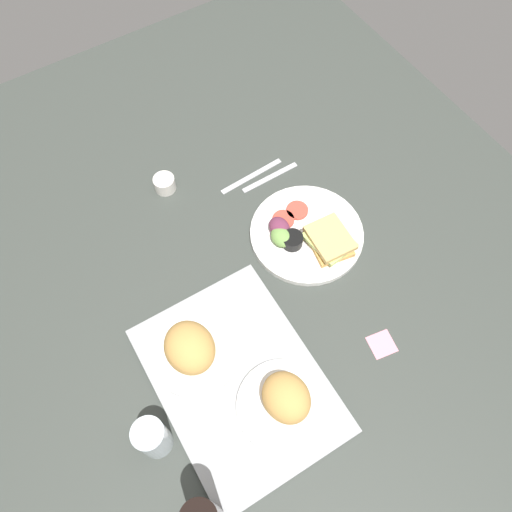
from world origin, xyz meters
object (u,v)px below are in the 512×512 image
object	(u,v)px
bread_plate_far	(192,349)
sticky_note	(382,344)
espresso_cup	(165,184)
fork	(270,177)
plate_with_salad	(307,234)
serving_tray	(238,380)
drinking_glass	(153,438)
knife	(252,176)
bread_plate_near	(285,401)

from	to	relation	value
bread_plate_far	sticky_note	size ratio (longest dim) A/B	3.57
espresso_cup	fork	size ratio (longest dim) A/B	0.33
plate_with_salad	sticky_note	distance (cm)	32.03
bread_plate_far	sticky_note	xyz separation A→B (cm)	(-20.07, -37.31, -5.44)
serving_tray	drinking_glass	xyz separation A→B (cm)	(-2.06, 20.72, 5.22)
knife	drinking_glass	bearing A→B (deg)	39.49
knife	sticky_note	size ratio (longest dim) A/B	3.39
espresso_cup	sticky_note	distance (cm)	68.05
serving_tray	sticky_note	size ratio (longest dim) A/B	8.04
sticky_note	bread_plate_far	bearing A→B (deg)	61.73
fork	espresso_cup	bearing A→B (deg)	-25.35
bread_plate_far	knife	size ratio (longest dim) A/B	1.05
bread_plate_far	plate_with_salad	world-z (taller)	bread_plate_far
bread_plate_far	espresso_cup	size ratio (longest dim) A/B	3.57
knife	espresso_cup	bearing A→B (deg)	-25.35
bread_plate_far	drinking_glass	size ratio (longest dim) A/B	1.66
bread_plate_far	plate_with_salad	size ratio (longest dim) A/B	0.70
plate_with_salad	fork	xyz separation A→B (cm)	(20.66, -2.41, -1.46)
bread_plate_far	plate_with_salad	distance (cm)	40.75
drinking_glass	plate_with_salad	bearing A→B (deg)	-66.19
fork	sticky_note	size ratio (longest dim) A/B	3.04
plate_with_salad	fork	world-z (taller)	plate_with_salad
knife	sticky_note	world-z (taller)	knife
bread_plate_near	drinking_glass	xyz separation A→B (cm)	(7.72, 26.15, 1.09)
serving_tray	sticky_note	xyz separation A→B (cm)	(-10.19, -31.76, -0.74)
bread_plate_near	plate_with_salad	bearing A→B (deg)	-41.41
fork	bread_plate_near	bearing A→B (deg)	59.74
bread_plate_near	fork	xyz separation A→B (cm)	(52.19, -30.22, -4.69)
fork	sticky_note	bearing A→B (deg)	85.58
bread_plate_near	drinking_glass	world-z (taller)	drinking_glass
serving_tray	fork	world-z (taller)	serving_tray
drinking_glass	sticky_note	xyz separation A→B (cm)	(-8.14, -52.48, -5.96)
serving_tray	fork	xyz separation A→B (cm)	(42.42, -35.65, -0.55)
espresso_cup	bread_plate_far	bearing A→B (deg)	160.42
plate_with_salad	fork	size ratio (longest dim) A/B	1.67
bread_plate_near	drinking_glass	distance (cm)	27.29
bread_plate_near	plate_with_salad	world-z (taller)	bread_plate_near
bread_plate_far	espresso_cup	xyz separation A→B (cm)	(44.47, -15.82, -3.50)
drinking_glass	bread_plate_far	bearing A→B (deg)	-51.82
serving_tray	plate_with_salad	bearing A→B (deg)	-56.79
plate_with_salad	espresso_cup	xyz separation A→B (cm)	(32.59, 22.97, 0.29)
drinking_glass	sticky_note	bearing A→B (deg)	-98.81
bread_plate_far	serving_tray	bearing A→B (deg)	-150.64
espresso_cup	fork	xyz separation A→B (cm)	(-11.93, -25.39, -1.75)
knife	sticky_note	xyz separation A→B (cm)	(-55.61, -0.11, -0.19)
bread_plate_far	fork	bearing A→B (deg)	-51.70
serving_tray	bread_plate_far	size ratio (longest dim) A/B	2.25
bread_plate_far	plate_with_salad	bearing A→B (deg)	-72.96
drinking_glass	espresso_cup	xyz separation A→B (cm)	(56.40, -30.99, -4.02)
serving_tray	sticky_note	bearing A→B (deg)	-107.80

